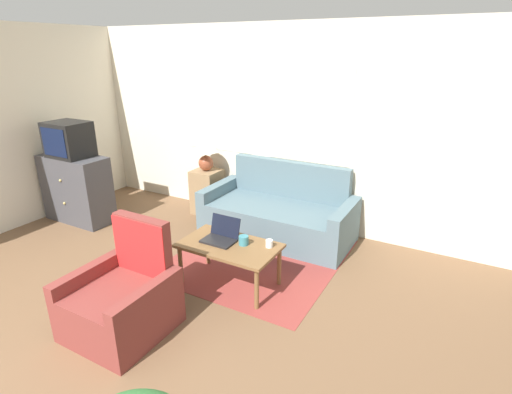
# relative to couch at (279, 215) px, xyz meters

# --- Properties ---
(wall_back) EXTENTS (6.54, 0.06, 2.60)m
(wall_back) POSITION_rel_couch_xyz_m (-0.44, 0.45, 1.04)
(wall_back) COLOR silver
(wall_back) RESTS_ON ground_plane
(rug) EXTENTS (1.78, 1.95, 0.01)m
(rug) POSITION_rel_couch_xyz_m (0.07, -0.69, -0.27)
(rug) COLOR brown
(rug) RESTS_ON ground_plane
(couch) EXTENTS (1.89, 0.88, 0.91)m
(couch) POSITION_rel_couch_xyz_m (0.00, 0.00, 0.00)
(couch) COLOR slate
(couch) RESTS_ON ground_plane
(armchair) EXTENTS (0.77, 0.77, 0.94)m
(armchair) POSITION_rel_couch_xyz_m (-0.35, -2.31, -0.00)
(armchair) COLOR brown
(armchair) RESTS_ON ground_plane
(tv_dresser) EXTENTS (0.98, 0.46, 0.92)m
(tv_dresser) POSITION_rel_couch_xyz_m (-2.66, -0.93, 0.19)
(tv_dresser) COLOR #424247
(tv_dresser) RESTS_ON ground_plane
(television) EXTENTS (0.54, 0.44, 0.46)m
(television) POSITION_rel_couch_xyz_m (-2.66, -0.94, 0.88)
(television) COLOR black
(television) RESTS_ON tv_dresser
(side_table) EXTENTS (0.38, 0.38, 0.64)m
(side_table) POSITION_rel_couch_xyz_m (-1.25, 0.16, 0.05)
(side_table) COLOR #937551
(side_table) RESTS_ON ground_plane
(table_lamp) EXTENTS (0.38, 0.38, 0.49)m
(table_lamp) POSITION_rel_couch_xyz_m (-1.25, 0.16, 0.69)
(table_lamp) COLOR brown
(table_lamp) RESTS_ON side_table
(coffee_table) EXTENTS (0.99, 0.57, 0.45)m
(coffee_table) POSITION_rel_couch_xyz_m (0.07, -1.30, 0.13)
(coffee_table) COLOR brown
(coffee_table) RESTS_ON ground_plane
(laptop) EXTENTS (0.33, 0.28, 0.23)m
(laptop) POSITION_rel_couch_xyz_m (-0.05, -1.26, 0.23)
(laptop) COLOR black
(laptop) RESTS_ON coffee_table
(cup_navy) EXTENTS (0.10, 0.10, 0.09)m
(cup_navy) POSITION_rel_couch_xyz_m (0.20, -1.23, 0.23)
(cup_navy) COLOR teal
(cup_navy) RESTS_ON coffee_table
(cup_yellow) EXTENTS (0.07, 0.07, 0.08)m
(cup_yellow) POSITION_rel_couch_xyz_m (0.45, -1.15, 0.22)
(cup_yellow) COLOR white
(cup_yellow) RESTS_ON coffee_table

